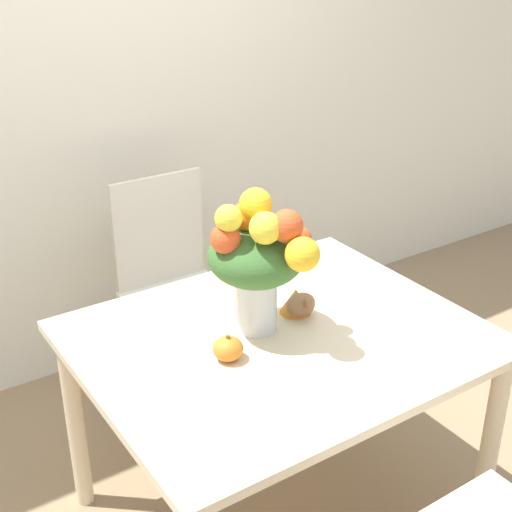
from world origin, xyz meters
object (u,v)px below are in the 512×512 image
Objects in this scene: dining_chair_near_window at (176,289)px; pumpkin at (228,349)px; flower_vase at (258,258)px; turkey_figurine at (298,302)px.

pumpkin is at bearing -107.43° from dining_chair_near_window.
flower_vase is 0.48× the size of dining_chair_near_window.
dining_chair_near_window is (0.11, 0.77, -0.48)m from flower_vase.
flower_vase reaches higher than dining_chair_near_window.
flower_vase is at bearing 27.97° from pumpkin.
flower_vase reaches higher than turkey_figurine.
flower_vase is 0.26m from turkey_figurine.
dining_chair_near_window reaches higher than pumpkin.
turkey_figurine is (0.32, 0.10, 0.01)m from pumpkin.
flower_vase is 5.22× the size of pumpkin.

